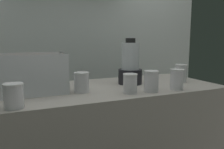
{
  "coord_description": "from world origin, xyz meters",
  "views": [
    {
      "loc": [
        -0.59,
        -1.35,
        1.21
      ],
      "look_at": [
        0.0,
        0.0,
        0.98
      ],
      "focal_mm": 37.33,
      "sensor_mm": 36.0,
      "label": 1
    }
  ],
  "objects": [
    {
      "name": "juice_cup_orange_left",
      "position": [
        -0.22,
        -0.07,
        0.95
      ],
      "size": [
        0.09,
        0.09,
        0.12
      ],
      "color": "white",
      "rests_on": "counter"
    },
    {
      "name": "juice_cup_carrot_far_right",
      "position": [
        0.33,
        -0.24,
        0.96
      ],
      "size": [
        0.08,
        0.08,
        0.13
      ],
      "color": "white",
      "rests_on": "counter"
    },
    {
      "name": "juice_cup_pomegranate_far_left",
      "position": [
        -0.59,
        -0.26,
        0.95
      ],
      "size": [
        0.09,
        0.09,
        0.11
      ],
      "color": "white",
      "rests_on": "counter"
    },
    {
      "name": "juice_cup_pomegranate_middle",
      "position": [
        0.02,
        -0.21,
        0.95
      ],
      "size": [
        0.08,
        0.08,
        0.11
      ],
      "color": "white",
      "rests_on": "counter"
    },
    {
      "name": "carrot_display_bin",
      "position": [
        -0.49,
        0.02,
        0.97
      ],
      "size": [
        0.36,
        0.23,
        0.23
      ],
      "color": "white",
      "rests_on": "counter"
    },
    {
      "name": "juice_cup_pomegranate_right",
      "position": [
        0.15,
        -0.22,
        0.96
      ],
      "size": [
        0.09,
        0.09,
        0.12
      ],
      "color": "white",
      "rests_on": "counter"
    },
    {
      "name": "blender_pitcher",
      "position": [
        0.15,
        0.04,
        1.02
      ],
      "size": [
        0.16,
        0.16,
        0.31
      ],
      "color": "black",
      "rests_on": "counter"
    },
    {
      "name": "juice_cup_beet_rightmost",
      "position": [
        0.52,
        -0.05,
        0.96
      ],
      "size": [
        0.08,
        0.08,
        0.13
      ],
      "color": "white",
      "rests_on": "counter"
    },
    {
      "name": "back_wall_unit",
      "position": [
        -0.01,
        0.77,
        1.27
      ],
      "size": [
        2.6,
        0.24,
        2.5
      ],
      "color": "silver",
      "rests_on": "ground_plane"
    }
  ]
}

